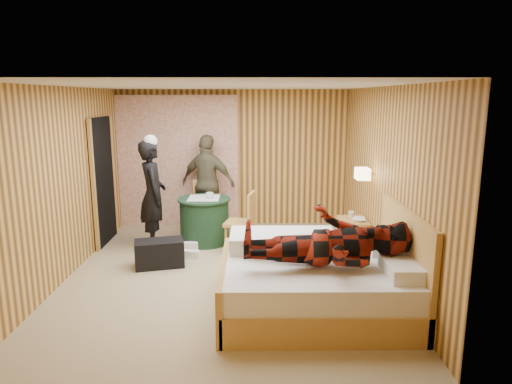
{
  "coord_description": "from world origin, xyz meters",
  "views": [
    {
      "loc": [
        0.37,
        -5.89,
        2.36
      ],
      "look_at": [
        0.42,
        0.4,
        1.05
      ],
      "focal_mm": 32.0,
      "sensor_mm": 36.0,
      "label": 1
    }
  ],
  "objects_px": {
    "chair_far": "(206,201)",
    "woman_standing": "(153,195)",
    "nightstand": "(352,236)",
    "wall_lamp": "(363,174)",
    "bed": "(320,281)",
    "man_on_bed": "(327,229)",
    "round_table": "(204,220)",
    "man_at_table": "(208,183)",
    "chair_near": "(245,218)",
    "duffel_bag": "(159,253)"
  },
  "relations": [
    {
      "from": "chair_far",
      "to": "woman_standing",
      "type": "relative_size",
      "value": 0.54
    },
    {
      "from": "nightstand",
      "to": "wall_lamp",
      "type": "bearing_deg",
      "value": -81.4
    },
    {
      "from": "bed",
      "to": "man_on_bed",
      "type": "bearing_deg",
      "value": -82.48
    },
    {
      "from": "woman_standing",
      "to": "bed",
      "type": "bearing_deg",
      "value": -151.1
    },
    {
      "from": "woman_standing",
      "to": "man_on_bed",
      "type": "xyz_separation_m",
      "value": [
        2.35,
        -2.42,
        0.15
      ]
    },
    {
      "from": "round_table",
      "to": "woman_standing",
      "type": "height_order",
      "value": "woman_standing"
    },
    {
      "from": "man_at_table",
      "to": "wall_lamp",
      "type": "bearing_deg",
      "value": 166.91
    },
    {
      "from": "wall_lamp",
      "to": "man_on_bed",
      "type": "relative_size",
      "value": 0.15
    },
    {
      "from": "bed",
      "to": "woman_standing",
      "type": "relative_size",
      "value": 1.24
    },
    {
      "from": "wall_lamp",
      "to": "chair_near",
      "type": "height_order",
      "value": "wall_lamp"
    },
    {
      "from": "round_table",
      "to": "chair_near",
      "type": "xyz_separation_m",
      "value": [
        0.67,
        -0.46,
        0.16
      ]
    },
    {
      "from": "bed",
      "to": "man_on_bed",
      "type": "height_order",
      "value": "man_on_bed"
    },
    {
      "from": "round_table",
      "to": "chair_near",
      "type": "bearing_deg",
      "value": -34.38
    },
    {
      "from": "man_at_table",
      "to": "nightstand",
      "type": "bearing_deg",
      "value": 171.46
    },
    {
      "from": "nightstand",
      "to": "duffel_bag",
      "type": "bearing_deg",
      "value": -170.55
    },
    {
      "from": "bed",
      "to": "chair_far",
      "type": "distance_m",
      "value": 3.49
    },
    {
      "from": "duffel_bag",
      "to": "woman_standing",
      "type": "bearing_deg",
      "value": 92.46
    },
    {
      "from": "wall_lamp",
      "to": "chair_far",
      "type": "height_order",
      "value": "wall_lamp"
    },
    {
      "from": "nightstand",
      "to": "chair_far",
      "type": "height_order",
      "value": "chair_far"
    },
    {
      "from": "duffel_bag",
      "to": "man_at_table",
      "type": "height_order",
      "value": "man_at_table"
    },
    {
      "from": "bed",
      "to": "duffel_bag",
      "type": "height_order",
      "value": "bed"
    },
    {
      "from": "wall_lamp",
      "to": "nightstand",
      "type": "bearing_deg",
      "value": 98.6
    },
    {
      "from": "nightstand",
      "to": "man_on_bed",
      "type": "bearing_deg",
      "value": -109.56
    },
    {
      "from": "chair_far",
      "to": "duffel_bag",
      "type": "height_order",
      "value": "chair_far"
    },
    {
      "from": "woman_standing",
      "to": "man_at_table",
      "type": "distance_m",
      "value": 1.24
    },
    {
      "from": "woman_standing",
      "to": "chair_far",
      "type": "bearing_deg",
      "value": -56.46
    },
    {
      "from": "nightstand",
      "to": "round_table",
      "type": "relative_size",
      "value": 0.67
    },
    {
      "from": "round_table",
      "to": "man_on_bed",
      "type": "bearing_deg",
      "value": -59.45
    },
    {
      "from": "wall_lamp",
      "to": "woman_standing",
      "type": "height_order",
      "value": "woman_standing"
    },
    {
      "from": "nightstand",
      "to": "chair_near",
      "type": "height_order",
      "value": "chair_near"
    },
    {
      "from": "bed",
      "to": "woman_standing",
      "type": "xyz_separation_m",
      "value": [
        -2.32,
        2.19,
        0.53
      ]
    },
    {
      "from": "wall_lamp",
      "to": "bed",
      "type": "height_order",
      "value": "wall_lamp"
    },
    {
      "from": "man_on_bed",
      "to": "woman_standing",
      "type": "bearing_deg",
      "value": 134.15
    },
    {
      "from": "nightstand",
      "to": "man_on_bed",
      "type": "relative_size",
      "value": 0.32
    },
    {
      "from": "bed",
      "to": "chair_far",
      "type": "bearing_deg",
      "value": 116.92
    },
    {
      "from": "round_table",
      "to": "chair_far",
      "type": "distance_m",
      "value": 0.69
    },
    {
      "from": "wall_lamp",
      "to": "chair_far",
      "type": "xyz_separation_m",
      "value": [
        -2.38,
        1.57,
        -0.76
      ]
    },
    {
      "from": "woman_standing",
      "to": "duffel_bag",
      "type": "bearing_deg",
      "value": 178.44
    },
    {
      "from": "chair_far",
      "to": "man_at_table",
      "type": "distance_m",
      "value": 0.33
    },
    {
      "from": "bed",
      "to": "nightstand",
      "type": "bearing_deg",
      "value": 67.38
    },
    {
      "from": "wall_lamp",
      "to": "duffel_bag",
      "type": "bearing_deg",
      "value": -176.3
    },
    {
      "from": "chair_near",
      "to": "duffel_bag",
      "type": "relative_size",
      "value": 1.39
    },
    {
      "from": "duffel_bag",
      "to": "nightstand",
      "type": "bearing_deg",
      "value": -4.26
    },
    {
      "from": "round_table",
      "to": "man_on_bed",
      "type": "xyz_separation_m",
      "value": [
        1.57,
        -2.67,
        0.63
      ]
    },
    {
      "from": "wall_lamp",
      "to": "bed",
      "type": "distance_m",
      "value": 1.99
    },
    {
      "from": "bed",
      "to": "man_on_bed",
      "type": "distance_m",
      "value": 0.71
    },
    {
      "from": "chair_far",
      "to": "man_on_bed",
      "type": "distance_m",
      "value": 3.74
    },
    {
      "from": "nightstand",
      "to": "chair_near",
      "type": "xyz_separation_m",
      "value": [
        -1.64,
        0.16,
        0.26
      ]
    },
    {
      "from": "nightstand",
      "to": "man_at_table",
      "type": "relative_size",
      "value": 0.33
    },
    {
      "from": "chair_far",
      "to": "man_on_bed",
      "type": "relative_size",
      "value": 0.53
    }
  ]
}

